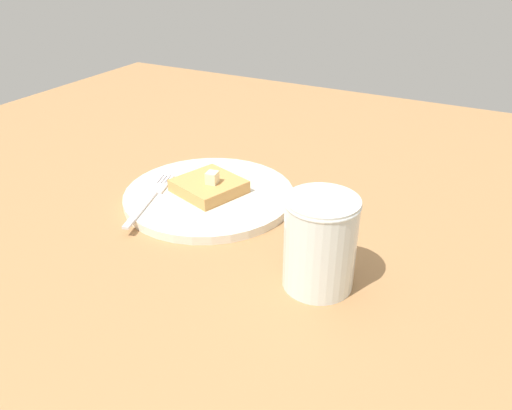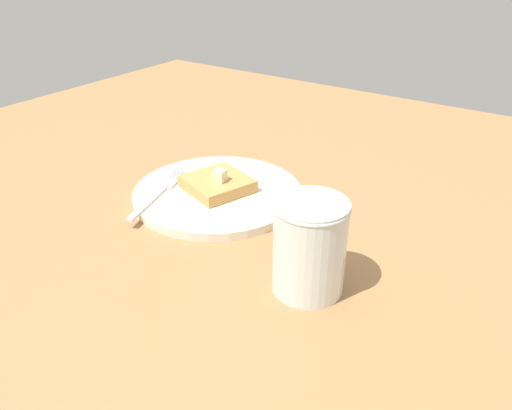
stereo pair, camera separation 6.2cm
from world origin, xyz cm
name	(u,v)px [view 1 (the left image)]	position (x,y,z in cm)	size (l,w,h in cm)	color
table_surface	(183,172)	(0.00, 0.00, 1.40)	(111.53, 111.53, 2.80)	#A07246
plate	(209,195)	(8.32, 10.81, 3.50)	(24.75, 24.75, 1.23)	silver
toast_slice_center	(209,186)	(8.32, 10.81, 4.94)	(8.40, 8.68, 1.82)	tan
butter_pat_primary	(212,178)	(8.76, 11.74, 6.70)	(1.70, 1.53, 1.70)	beige
fork	(152,196)	(13.57, 4.43, 4.21)	(15.73, 5.99, 0.36)	silver
syrup_jar	(320,246)	(19.58, 32.26, 7.78)	(8.00, 8.00, 10.66)	#562A11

